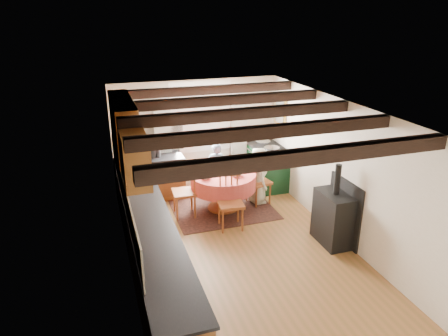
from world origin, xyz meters
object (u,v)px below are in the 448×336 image
object	(u,v)px
child_right	(258,176)
cup	(222,170)
aga_range	(266,166)
chair_near	(231,202)
chair_right	(259,180)
dining_table	(223,192)
chair_left	(184,191)
cast_iron_stove	(335,205)
child_far	(216,169)

from	to	relation	value
child_right	cup	xyz separation A→B (m)	(-0.76, -0.00, 0.22)
aga_range	cup	xyz separation A→B (m)	(-1.26, -0.72, 0.33)
chair_near	aga_range	xyz separation A→B (m)	(1.38, 1.56, -0.03)
chair_right	chair_near	bearing A→B (deg)	120.31
chair_near	chair_right	size ratio (longest dim) A/B	1.01
dining_table	chair_left	distance (m)	0.80
chair_right	aga_range	world-z (taller)	chair_right
child_right	cast_iron_stove	bearing A→B (deg)	-159.83
chair_near	cast_iron_stove	distance (m)	1.81
chair_left	chair_right	world-z (taller)	chair_left
chair_right	aga_range	bearing A→B (deg)	-46.10
dining_table	aga_range	xyz separation A→B (m)	(1.28, 0.81, 0.10)
aga_range	child_right	xyz separation A→B (m)	(-0.50, -0.72, 0.11)
child_right	dining_table	bearing A→B (deg)	98.70
cup	chair_near	bearing A→B (deg)	-97.69
dining_table	aga_range	bearing A→B (deg)	32.29
chair_left	cup	size ratio (longest dim) A/B	11.40
dining_table	chair_left	world-z (taller)	chair_left
chair_left	cup	distance (m)	0.86
dining_table	chair_near	xyz separation A→B (m)	(-0.10, -0.75, 0.13)
child_far	child_right	size ratio (longest dim) A/B	0.96
cast_iron_stove	child_right	world-z (taller)	cast_iron_stove
chair_left	child_right	world-z (taller)	child_right
chair_near	child_right	size ratio (longest dim) A/B	0.87
cast_iron_stove	child_right	size ratio (longest dim) A/B	1.21
chair_right	cup	size ratio (longest dim) A/B	11.17
chair_near	aga_range	world-z (taller)	chair_near
chair_right	chair_left	bearing A→B (deg)	80.10
chair_left	chair_right	size ratio (longest dim) A/B	1.02
child_far	child_right	xyz separation A→B (m)	(0.67, -0.70, 0.02)
dining_table	cast_iron_stove	world-z (taller)	cast_iron_stove
aga_range	child_far	world-z (taller)	child_far
chair_right	cast_iron_stove	world-z (taller)	cast_iron_stove
chair_near	dining_table	bearing A→B (deg)	89.10
aga_range	chair_left	bearing A→B (deg)	-158.47
chair_left	aga_range	bearing A→B (deg)	114.71
dining_table	chair_left	xyz separation A→B (m)	(-0.79, -0.01, 0.14)
chair_left	chair_right	xyz separation A→B (m)	(1.57, 0.07, -0.01)
dining_table	chair_near	size ratio (longest dim) A/B	1.24
child_far	chair_left	bearing A→B (deg)	53.58
cast_iron_stove	child_far	size ratio (longest dim) A/B	1.26
child_far	child_right	bearing A→B (deg)	145.55
child_right	child_far	bearing A→B (deg)	45.80
chair_left	child_right	size ratio (longest dim) A/B	0.88
dining_table	cast_iron_stove	xyz separation A→B (m)	(1.39, -1.77, 0.33)
chair_near	child_far	world-z (taller)	child_far
dining_table	cast_iron_stove	bearing A→B (deg)	-51.79
aga_range	child_right	size ratio (longest dim) A/B	0.89
cup	child_right	bearing A→B (deg)	0.05
chair_right	cup	xyz separation A→B (m)	(-0.76, 0.03, 0.30)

